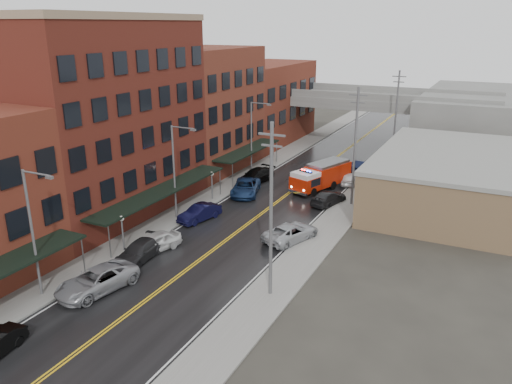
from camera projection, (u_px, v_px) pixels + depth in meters
The scene contains 32 objects.
road at pixel (267, 209), 50.02m from camera, with size 11.00×160.00×0.02m, color black.
sidewalk_left at pixel (205, 198), 53.05m from camera, with size 3.00×160.00×0.15m, color slate.
sidewalk_right at pixel (337, 221), 46.95m from camera, with size 3.00×160.00×0.15m, color slate.
curb_left at pixel (219, 200), 52.36m from camera, with size 0.30×160.00×0.15m, color gray.
curb_right at pixel (321, 218), 47.64m from camera, with size 0.30×160.00×0.15m, color gray.
brick_building_b at pixel (108, 121), 46.75m from camera, with size 9.00×20.00×18.00m, color #4F2015.
brick_building_c at pixel (207, 110), 62.11m from camera, with size 9.00×15.00×15.00m, color brown.
brick_building_far at pixel (266, 103), 77.47m from camera, with size 9.00×20.00×12.00m, color maroon.
tan_building at pixel (450, 180), 51.04m from camera, with size 14.00×22.00×5.00m, color brown.
right_far_block at pixel (487, 119), 75.24m from camera, with size 18.00×30.00×8.00m, color slate.
awning_1 at pixel (163, 191), 46.25m from camera, with size 2.60×18.00×3.09m.
awning_2 at pixel (248, 150), 61.13m from camera, with size 2.60×13.00×3.09m.
globe_lamp_1 at pixel (122, 225), 40.06m from camera, with size 0.44×0.44×3.12m.
globe_lamp_2 at pixel (212, 179), 51.96m from camera, with size 0.44×0.44×3.12m.
street_lamp_0 at pixel (34, 226), 32.40m from camera, with size 2.64×0.22×9.00m.
street_lamp_1 at pixel (176, 166), 46.00m from camera, with size 2.64×0.22×9.00m.
street_lamp_2 at pixel (253, 134), 59.61m from camera, with size 2.64×0.22×9.00m.
utility_pole_0 at pixel (271, 209), 32.25m from camera, with size 1.80×0.24×12.00m.
utility_pole_1 at pixel (355, 145), 49.25m from camera, with size 1.80×0.24×12.00m.
utility_pole_2 at pixel (396, 114), 66.26m from camera, with size 1.80×0.24×12.00m.
overpass at pixel (357, 105), 75.32m from camera, with size 40.00×10.00×7.50m.
fire_truck at pixel (321, 175), 55.79m from camera, with size 5.13×8.41×2.93m.
parked_car_left_2 at pixel (97, 280), 34.53m from camera, with size 2.71×5.88×1.63m, color gray.
parked_car_left_3 at pixel (139, 251), 39.17m from camera, with size 2.04×5.02×1.46m, color black.
parked_car_left_4 at pixel (155, 242), 40.69m from camera, with size 1.82×4.51×1.54m, color silver.
parked_car_left_5 at pixel (200, 213), 47.03m from camera, with size 1.59×4.56×1.50m, color black.
parked_car_left_6 at pixel (246, 187), 54.20m from camera, with size 2.68×5.82×1.62m, color navy.
parked_car_left_7 at pixel (256, 176), 58.24m from camera, with size 2.27×5.57×1.62m, color black.
parked_car_right_0 at pixel (291, 232), 42.65m from camera, with size 2.51×5.45×1.51m, color #A9ADB1.
parked_car_right_1 at pixel (329, 198), 51.28m from camera, with size 1.96×4.82×1.40m, color black.
parked_car_right_2 at pixel (349, 178), 57.74m from camera, with size 1.67×4.16×1.42m, color white.
parked_car_right_3 at pixel (362, 166), 62.90m from camera, with size 1.44×4.13×1.36m, color black.
Camera 1 is at (19.64, -12.53, 17.67)m, focal length 35.00 mm.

